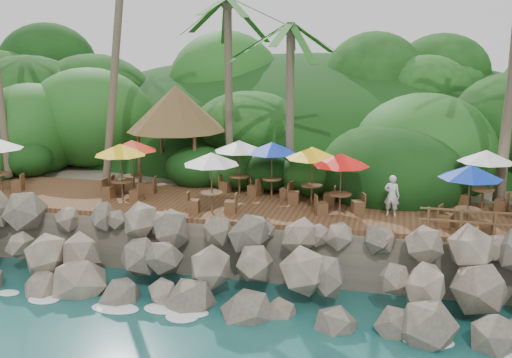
# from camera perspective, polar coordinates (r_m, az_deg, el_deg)

# --- Properties ---
(ground) EXTENTS (140.00, 140.00, 0.00)m
(ground) POSITION_cam_1_polar(r_m,az_deg,el_deg) (20.04, -4.16, -13.38)
(ground) COLOR #19514F
(ground) RESTS_ON ground
(land_base) EXTENTS (32.00, 25.20, 2.10)m
(land_base) POSITION_cam_1_polar(r_m,az_deg,el_deg) (34.43, 3.93, -0.13)
(land_base) COLOR gray
(land_base) RESTS_ON ground
(jungle_hill) EXTENTS (44.80, 28.00, 15.40)m
(jungle_hill) POSITION_cam_1_polar(r_m,az_deg,el_deg) (41.89, 5.65, 0.76)
(jungle_hill) COLOR #143811
(jungle_hill) RESTS_ON ground
(seawall) EXTENTS (29.00, 4.00, 2.30)m
(seawall) POSITION_cam_1_polar(r_m,az_deg,el_deg) (21.32, -2.56, -8.29)
(seawall) COLOR gray
(seawall) RESTS_ON ground
(terrace) EXTENTS (26.00, 5.00, 0.20)m
(terrace) POSITION_cam_1_polar(r_m,az_deg,el_deg) (24.65, 0.00, -2.72)
(terrace) COLOR brown
(terrace) RESTS_ON land_base
(jungle_foliage) EXTENTS (44.00, 16.00, 12.00)m
(jungle_foliage) POSITION_cam_1_polar(r_m,az_deg,el_deg) (33.73, 3.61, -2.25)
(jungle_foliage) COLOR #143811
(jungle_foliage) RESTS_ON ground
(foam_line) EXTENTS (25.20, 0.80, 0.06)m
(foam_line) POSITION_cam_1_polar(r_m,az_deg,el_deg) (20.28, -3.90, -12.94)
(foam_line) COLOR white
(foam_line) RESTS_ON ground
(palapa) EXTENTS (4.85, 4.85, 4.60)m
(palapa) POSITION_cam_1_polar(r_m,az_deg,el_deg) (29.01, -7.73, 6.80)
(palapa) COLOR brown
(palapa) RESTS_ON ground
(dining_clusters) EXTENTS (25.58, 5.43, 2.42)m
(dining_clusters) POSITION_cam_1_polar(r_m,az_deg,el_deg) (23.97, 4.01, 1.98)
(dining_clusters) COLOR brown
(dining_clusters) RESTS_ON terrace
(waiter) EXTENTS (0.66, 0.50, 1.64)m
(waiter) POSITION_cam_1_polar(r_m,az_deg,el_deg) (23.42, 13.00, -1.58)
(waiter) COLOR silver
(waiter) RESTS_ON terrace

